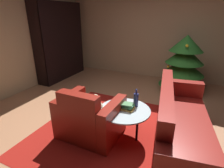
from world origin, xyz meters
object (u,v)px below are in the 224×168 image
object	(u,v)px
coffee_table	(124,112)
decorated_tree	(184,64)
bookshelf_unit	(63,42)
couch_red	(180,129)
armchair_red	(89,118)
bottle_on_table	(136,99)
book_stack_on_table	(127,107)

from	to	relation	value
coffee_table	decorated_tree	distance (m)	2.35
bookshelf_unit	couch_red	size ratio (longest dim) A/B	1.00
armchair_red	decorated_tree	distance (m)	2.72
couch_red	coffee_table	bearing A→B (deg)	-173.54
bookshelf_unit	decorated_tree	distance (m)	3.36
couch_red	coffee_table	size ratio (longest dim) A/B	2.74
armchair_red	bottle_on_table	bearing A→B (deg)	31.11
couch_red	armchair_red	bearing A→B (deg)	-167.73
armchair_red	book_stack_on_table	distance (m)	0.62
bookshelf_unit	bottle_on_table	xyz separation A→B (m)	(2.82, -1.82, -0.44)
bottle_on_table	bookshelf_unit	bearing A→B (deg)	147.10
book_stack_on_table	bottle_on_table	bearing A→B (deg)	61.25
couch_red	bottle_on_table	world-z (taller)	couch_red
bookshelf_unit	coffee_table	world-z (taller)	bookshelf_unit
couch_red	coffee_table	world-z (taller)	couch_red
couch_red	decorated_tree	xyz separation A→B (m)	(-0.17, 2.16, 0.38)
bookshelf_unit	couch_red	distance (m)	4.05
couch_red	bookshelf_unit	bearing A→B (deg)	151.33
couch_red	bottle_on_table	bearing A→B (deg)	172.48
couch_red	book_stack_on_table	xyz separation A→B (m)	(-0.76, -0.06, 0.21)
armchair_red	coffee_table	world-z (taller)	armchair_red
armchair_red	book_stack_on_table	world-z (taller)	armchair_red
decorated_tree	couch_red	bearing A→B (deg)	-85.52
bookshelf_unit	decorated_tree	bearing A→B (deg)	4.19
bookshelf_unit	coffee_table	xyz separation A→B (m)	(2.71, -2.00, -0.59)
decorated_tree	bottle_on_table	bearing A→B (deg)	-103.86
bookshelf_unit	coffee_table	size ratio (longest dim) A/B	2.74
book_stack_on_table	couch_red	bearing A→B (deg)	4.81
couch_red	book_stack_on_table	distance (m)	0.79
bookshelf_unit	bottle_on_table	world-z (taller)	bookshelf_unit
couch_red	book_stack_on_table	size ratio (longest dim) A/B	9.82
bookshelf_unit	book_stack_on_table	xyz separation A→B (m)	(2.74, -1.98, -0.51)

